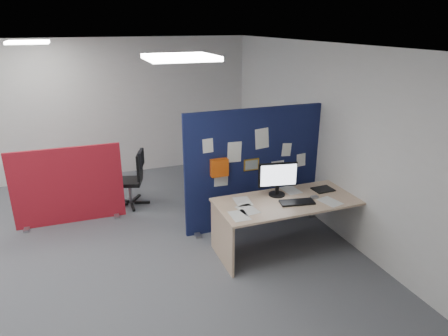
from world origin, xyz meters
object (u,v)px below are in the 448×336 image
object	(u,v)px
navy_divider	(255,169)
office_chair	(134,175)
monitor_main	(278,178)
main_desk	(286,210)
red_divider	(68,187)

from	to	relation	value
navy_divider	office_chair	size ratio (longest dim) A/B	2.32
monitor_main	office_chair	world-z (taller)	monitor_main
navy_divider	main_desk	world-z (taller)	navy_divider
red_divider	office_chair	size ratio (longest dim) A/B	1.71
navy_divider	monitor_main	xyz separation A→B (m)	(0.05, -0.60, 0.08)
navy_divider	office_chair	world-z (taller)	navy_divider
main_desk	office_chair	size ratio (longest dim) A/B	2.04
main_desk	red_divider	xyz separation A→B (m)	(-2.77, 1.81, 0.03)
main_desk	monitor_main	xyz separation A→B (m)	(-0.07, 0.16, 0.42)
monitor_main	red_divider	bearing A→B (deg)	158.87
red_divider	monitor_main	bearing A→B (deg)	-30.46
navy_divider	red_divider	xyz separation A→B (m)	(-2.65, 1.05, -0.31)
main_desk	office_chair	distance (m)	2.72
navy_divider	main_desk	bearing A→B (deg)	-81.33
monitor_main	red_divider	size ratio (longest dim) A/B	0.33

